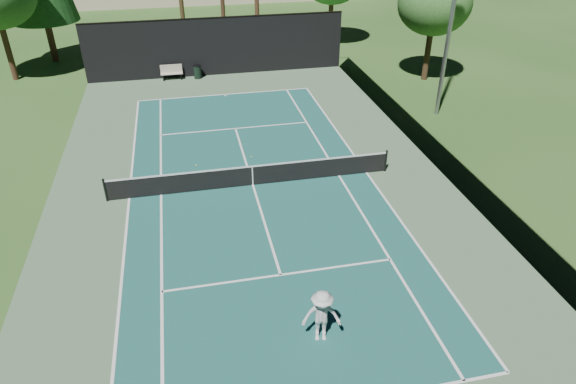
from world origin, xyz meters
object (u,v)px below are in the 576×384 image
Objects in this scene: player at (322,316)px; tennis_ball_c at (251,157)px; tennis_net at (252,175)px; tennis_ball_b at (220,169)px; tennis_ball_d at (196,165)px; park_bench at (172,72)px; trash_bin at (197,72)px.

tennis_ball_c is at bearing 102.40° from player.
tennis_ball_b is (-1.30, 1.84, -0.53)m from tennis_net.
tennis_ball_d is 0.05× the size of park_bench.
player reaches higher than tennis_ball_d.
trash_bin is at bearing -5.19° from park_bench.
player is at bearing -85.15° from trash_bin.
tennis_ball_d is at bearing -86.25° from park_bench.
park_bench is 1.79m from trash_bin.
tennis_ball_c is 0.05× the size of park_bench.
trash_bin is at bearing 95.55° from tennis_net.
tennis_net reaches higher than tennis_ball_d.
tennis_net is 2.31m from tennis_ball_b.
park_bench is (-3.63, 12.89, 0.51)m from tennis_ball_c.
tennis_ball_d is 13.29m from park_bench.
tennis_ball_d is at bearing 152.13° from tennis_ball_b.
trash_bin is (-1.51, 15.52, -0.08)m from tennis_net.
player is 1.93× the size of trash_bin.
park_bench reaches higher than tennis_ball_b.
park_bench reaches higher than trash_bin.
park_bench reaches higher than tennis_ball_c.
tennis_ball_d is (-2.42, 2.43, -0.52)m from tennis_net.
trash_bin reaches higher than tennis_ball_b.
tennis_net reaches higher than trash_bin.
tennis_ball_b is 0.85× the size of tennis_ball_c.
tennis_net is 3.46m from tennis_ball_d.
player is 25.62× the size of tennis_ball_d.
tennis_ball_c is at bearing -74.29° from park_bench.
player reaches higher than tennis_net.
player is 31.34× the size of tennis_ball_b.
player is at bearing -86.29° from tennis_net.
player is 25.50m from park_bench.
tennis_ball_b is 13.69m from trash_bin.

